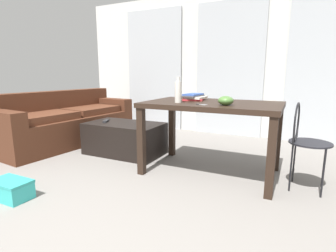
# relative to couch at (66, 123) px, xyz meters

# --- Properties ---
(ground_plane) EXTENTS (8.73, 8.73, 0.00)m
(ground_plane) POSITION_rel_couch_xyz_m (2.08, -0.46, -0.31)
(ground_plane) COLOR gray
(wall_back) EXTENTS (5.70, 0.10, 2.43)m
(wall_back) POSITION_rel_couch_xyz_m (2.08, 1.75, 0.90)
(wall_back) COLOR silver
(wall_back) RESTS_ON ground
(curtains) EXTENTS (4.05, 0.03, 2.23)m
(curtains) POSITION_rel_couch_xyz_m (2.08, 1.67, 0.80)
(curtains) COLOR #B2B7BC
(curtains) RESTS_ON ground
(couch) EXTENTS (1.00, 2.16, 0.79)m
(couch) POSITION_rel_couch_xyz_m (0.00, 0.00, 0.00)
(couch) COLOR #4C2819
(couch) RESTS_ON ground
(coffee_table) EXTENTS (1.00, 0.58, 0.42)m
(coffee_table) POSITION_rel_couch_xyz_m (1.13, -0.07, -0.11)
(coffee_table) COLOR black
(coffee_table) RESTS_ON ground
(craft_table) EXTENTS (1.37, 0.85, 0.76)m
(craft_table) POSITION_rel_couch_xyz_m (2.36, -0.23, 0.35)
(craft_table) COLOR black
(craft_table) RESTS_ON ground
(wire_chair) EXTENTS (0.36, 0.37, 0.80)m
(wire_chair) POSITION_rel_couch_xyz_m (3.23, -0.25, 0.19)
(wire_chair) COLOR black
(wire_chair) RESTS_ON ground
(bottle_near) EXTENTS (0.07, 0.07, 0.26)m
(bottle_near) POSITION_rel_couch_xyz_m (2.06, -0.42, 0.56)
(bottle_near) COLOR beige
(bottle_near) RESTS_ON craft_table
(bowl) EXTENTS (0.15, 0.15, 0.09)m
(bowl) POSITION_rel_couch_xyz_m (2.56, -0.44, 0.49)
(bowl) COLOR #477033
(bowl) RESTS_ON craft_table
(book_stack) EXTENTS (0.26, 0.32, 0.07)m
(book_stack) POSITION_rel_couch_xyz_m (2.11, -0.10, 0.48)
(book_stack) COLOR red
(book_stack) RESTS_ON craft_table
(scissors) EXTENTS (0.11, 0.07, 0.00)m
(scissors) POSITION_rel_couch_xyz_m (2.32, -0.49, 0.45)
(scissors) COLOR #9EA0A5
(scissors) RESTS_ON craft_table
(tv_remote_primary) EXTENTS (0.11, 0.18, 0.03)m
(tv_remote_primary) POSITION_rel_couch_xyz_m (0.86, -0.11, 0.12)
(tv_remote_primary) COLOR #232326
(tv_remote_primary) RESTS_ON coffee_table
(shoebox) EXTENTS (0.36, 0.21, 0.16)m
(shoebox) POSITION_rel_couch_xyz_m (1.02, -1.58, -0.23)
(shoebox) COLOR #33B2AD
(shoebox) RESTS_ON ground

